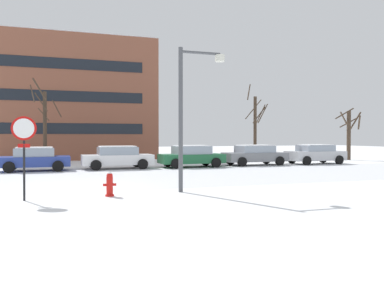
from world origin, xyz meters
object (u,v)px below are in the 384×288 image
at_px(parked_car_gray, 255,155).
at_px(stop_sign, 24,141).
at_px(parked_car_white, 117,157).
at_px(street_lamp, 189,103).
at_px(parked_car_blue, 35,159).
at_px(parked_car_green, 191,156).
at_px(parked_car_silver, 315,154).
at_px(fire_hydrant, 110,184).

bearing_deg(parked_car_gray, stop_sign, -140.58).
bearing_deg(parked_car_white, street_lamp, -83.87).
height_order(parked_car_blue, parked_car_white, parked_car_white).
distance_m(street_lamp, parked_car_white, 11.48).
bearing_deg(stop_sign, street_lamp, 2.92).
xyz_separation_m(stop_sign, parked_car_green, (9.23, 11.22, -1.14)).
xyz_separation_m(parked_car_green, parked_car_gray, (4.83, 0.34, -0.00)).
relative_size(parked_car_blue, parked_car_green, 0.94).
bearing_deg(parked_car_silver, stop_sign, -149.17).
relative_size(parked_car_white, parked_car_silver, 1.01).
bearing_deg(fire_hydrant, stop_sign, -178.64).
bearing_deg(parked_car_silver, parked_car_white, 179.44).
xyz_separation_m(fire_hydrant, parked_car_white, (1.72, 11.36, 0.31)).
xyz_separation_m(parked_car_white, parked_car_gray, (9.67, 0.14, -0.00)).
height_order(parked_car_green, parked_car_silver, parked_car_green).
distance_m(fire_hydrant, parked_car_blue, 11.66).
distance_m(stop_sign, parked_car_blue, 11.36).
xyz_separation_m(parked_car_blue, parked_car_green, (9.67, -0.08, 0.02)).
bearing_deg(fire_hydrant, parked_car_green, 59.55).
relative_size(parked_car_white, parked_car_green, 1.03).
bearing_deg(parked_car_blue, parked_car_white, 1.50).
bearing_deg(stop_sign, parked_car_gray, 39.42).
height_order(fire_hydrant, parked_car_white, parked_car_white).
distance_m(stop_sign, parked_car_gray, 18.24).
relative_size(stop_sign, parked_car_green, 0.63).
bearing_deg(street_lamp, parked_car_gray, 53.07).
height_order(fire_hydrant, parked_car_blue, parked_car_blue).
height_order(parked_car_white, parked_car_silver, parked_car_silver).
bearing_deg(parked_car_blue, street_lamp, -61.29).
xyz_separation_m(street_lamp, parked_car_blue, (-6.03, 11.01, -2.54)).
relative_size(fire_hydrant, parked_car_gray, 0.18).
bearing_deg(parked_car_silver, parked_car_blue, 179.95).
relative_size(street_lamp, parked_car_blue, 1.32).
distance_m(stop_sign, fire_hydrant, 3.04).
bearing_deg(parked_car_white, parked_car_green, -2.42).
xyz_separation_m(stop_sign, street_lamp, (5.59, 0.29, 1.38)).
height_order(stop_sign, fire_hydrant, stop_sign).
height_order(stop_sign, parked_car_green, stop_sign).
bearing_deg(parked_car_green, fire_hydrant, -120.45).
relative_size(stop_sign, parked_car_gray, 0.59).
bearing_deg(parked_car_gray, parked_car_white, -179.20).
distance_m(stop_sign, parked_car_green, 14.57).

